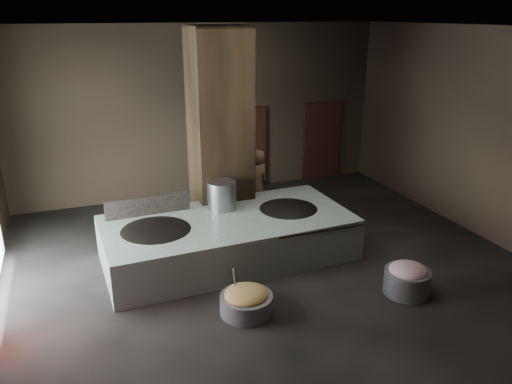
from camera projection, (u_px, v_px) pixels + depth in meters
name	position (u px, v px, depth m)	size (l,w,h in m)	color
floor	(264.00, 264.00, 10.08)	(10.00, 9.00, 0.10)	black
ceiling	(266.00, 24.00, 8.51)	(10.00, 9.00, 0.10)	black
back_wall	(202.00, 111.00, 13.29)	(10.00, 0.10, 4.50)	black
front_wall	(424.00, 262.00, 5.29)	(10.00, 0.10, 4.50)	black
right_wall	(478.00, 132.00, 10.98)	(0.10, 9.00, 4.50)	black
pillar	(220.00, 134.00, 10.86)	(1.20, 1.20, 4.50)	black
hearth_platform	(228.00, 238.00, 10.13)	(4.93, 2.36, 0.86)	beige
platform_cap	(228.00, 220.00, 10.00)	(4.82, 2.31, 0.03)	black
wok_left	(156.00, 235.00, 9.49)	(1.55, 1.55, 0.43)	black
wok_left_rim	(156.00, 231.00, 9.47)	(1.59, 1.59, 0.05)	black
wok_right	(288.00, 213.00, 10.52)	(1.45, 1.45, 0.41)	black
wok_right_rim	(288.00, 210.00, 10.49)	(1.48, 1.48, 0.05)	black
stock_pot	(222.00, 196.00, 10.39)	(0.60, 0.60, 0.64)	gray
splash_guard	(148.00, 207.00, 10.10)	(1.71, 0.06, 0.43)	black
cook	(256.00, 185.00, 11.85)	(0.63, 0.41, 1.74)	brown
veg_basin	(246.00, 304.00, 8.31)	(0.89, 0.89, 0.33)	gray
veg_fill	(246.00, 294.00, 8.24)	(0.73, 0.73, 0.22)	#919849
ladle	(235.00, 281.00, 8.26)	(0.03, 0.03, 0.70)	gray
meat_basin	(407.00, 282.00, 8.88)	(0.81, 0.81, 0.45)	gray
meat_fill	(408.00, 270.00, 8.80)	(0.67, 0.67, 0.26)	#B56C78
doorway_near	(246.00, 150.00, 14.00)	(1.18, 0.08, 2.38)	black
doorway_near_glow	(251.00, 149.00, 14.30)	(0.82, 0.04, 1.95)	#8C6647
doorway_far	(322.00, 142.00, 14.80)	(1.18, 0.08, 2.38)	black
doorway_far_glow	(322.00, 142.00, 15.04)	(0.86, 0.04, 2.02)	#8C6647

